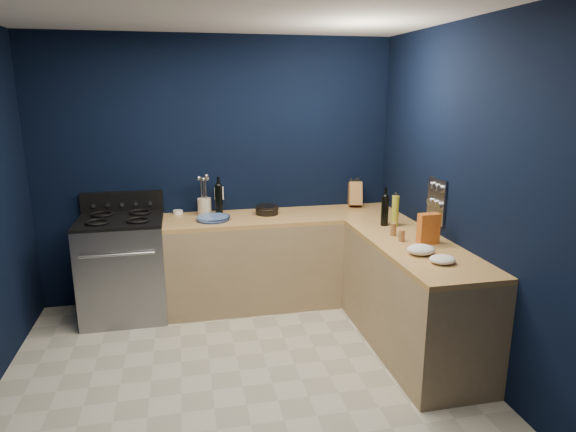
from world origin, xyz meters
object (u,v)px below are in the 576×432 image
object	(u,v)px
gas_range	(124,269)
knife_block	(355,194)
crouton_bag	(428,229)
utensil_crock	(205,207)
plate_stack	(213,218)

from	to	relation	value
gas_range	knife_block	world-z (taller)	knife_block
crouton_bag	utensil_crock	bearing A→B (deg)	139.28
gas_range	plate_stack	xyz separation A→B (m)	(0.84, -0.05, 0.46)
plate_stack	crouton_bag	distance (m)	1.96
plate_stack	utensil_crock	distance (m)	0.25
gas_range	plate_stack	distance (m)	0.96
utensil_crock	knife_block	distance (m)	1.57
knife_block	crouton_bag	distance (m)	1.39
plate_stack	gas_range	bearing A→B (deg)	176.60
knife_block	gas_range	bearing A→B (deg)	-160.98
gas_range	utensil_crock	xyz separation A→B (m)	(0.78, 0.18, 0.52)
plate_stack	utensil_crock	size ratio (longest dim) A/B	1.82
plate_stack	crouton_bag	xyz separation A→B (m)	(1.63, -1.08, 0.10)
utensil_crock	knife_block	xyz separation A→B (m)	(1.57, 0.07, 0.04)
knife_block	crouton_bag	size ratio (longest dim) A/B	0.99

